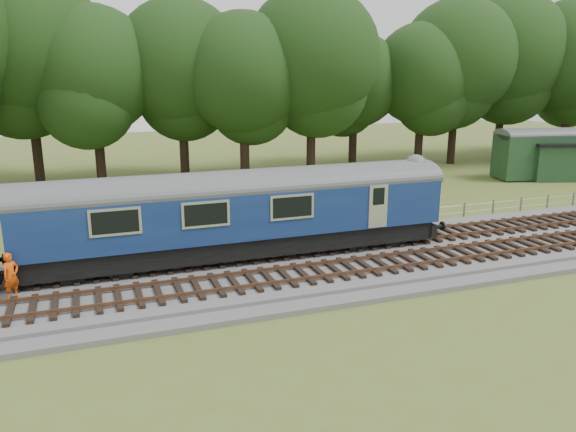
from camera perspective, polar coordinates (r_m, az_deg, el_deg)
name	(u,v)px	position (r m, az deg, el deg)	size (l,w,h in m)	color
ground	(377,259)	(25.51, 9.03, -4.38)	(120.00, 120.00, 0.00)	#556425
ballast	(377,256)	(25.46, 9.05, -4.00)	(70.00, 7.00, 0.35)	#4C4C4F
track_north	(363,242)	(26.55, 7.62, -2.62)	(67.20, 2.40, 0.21)	black
track_south	(396,262)	(24.07, 10.90, -4.58)	(67.20, 2.40, 0.21)	black
fence	(335,233)	(29.34, 4.81, -1.74)	(64.00, 0.12, 1.00)	#6B6054
tree_line	(245,176)	(45.40, -4.44, 4.07)	(70.00, 8.00, 18.00)	black
dmu_railcar	(241,206)	(23.90, -4.78, 0.97)	(18.05, 2.86, 3.88)	black
worker	(11,276)	(22.10, -26.31, -5.47)	(0.62, 0.41, 1.69)	#E94D0C
shed	(550,160)	(48.35, 25.03, 5.18)	(4.51, 4.51, 2.92)	#1A391D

